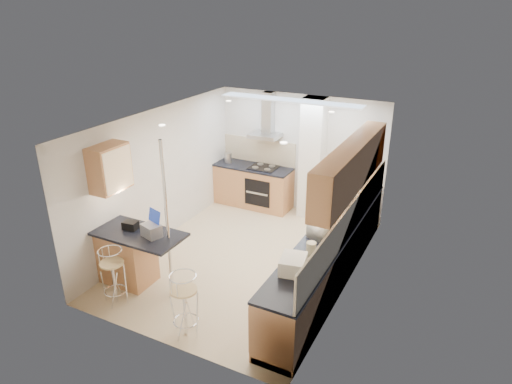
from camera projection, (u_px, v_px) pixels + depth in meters
The scene contains 16 objects.
ground at pixel (247, 259), 8.07m from camera, with size 4.80×4.80×0.00m, color beige.
room_shell at pixel (274, 174), 7.65m from camera, with size 3.64×4.84×2.51m.
right_counter at pixel (330, 256), 7.27m from camera, with size 0.63×4.40×0.92m.
back_counter at pixel (253, 186), 10.01m from camera, with size 1.70×0.63×0.92m.
peninsula at pixel (140, 259), 7.17m from camera, with size 1.47×0.72×0.94m.
microwave at pixel (327, 228), 6.86m from camera, with size 0.54×0.37×0.30m, color silver.
laptop at pixel (151, 230), 6.84m from camera, with size 0.29×0.21×0.20m, color #9D9EA4.
bag at pixel (130, 225), 7.09m from camera, with size 0.22×0.16×0.12m, color black.
bar_stool_near at pixel (113, 276), 6.75m from camera, with size 0.37×0.37×0.91m, color #D9B375, non-canonical shape.
bar_stool_end at pixel (185, 305), 6.09m from camera, with size 0.38×0.38×0.94m, color #D9B375, non-canonical shape.
jar_a at pixel (338, 209), 7.59m from camera, with size 0.12×0.12×0.19m, color white.
jar_b at pixel (358, 194), 8.22m from camera, with size 0.11×0.11×0.15m, color white.
jar_c at pixel (311, 249), 6.34m from camera, with size 0.14×0.14×0.22m, color #B0AD8D.
jar_d at pixel (304, 260), 6.16m from camera, with size 0.10×0.10×0.14m, color silver.
bread_bin at pixel (293, 264), 5.99m from camera, with size 0.32×0.40×0.21m, color white.
kettle at pixel (228, 158), 10.02m from camera, with size 0.16×0.16×0.22m, color #AEB0B2.
Camera 1 is at (3.30, -6.14, 4.24)m, focal length 32.00 mm.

